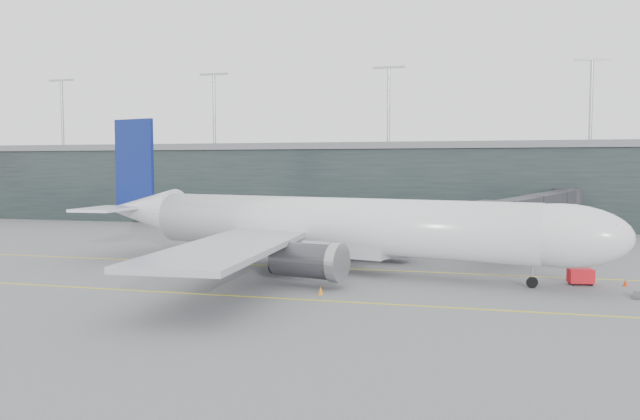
# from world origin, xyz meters

# --- Properties ---
(ground) EXTENTS (320.00, 320.00, 0.00)m
(ground) POSITION_xyz_m (0.00, 0.00, 0.00)
(ground) COLOR #555459
(ground) RESTS_ON ground
(taxiline_a) EXTENTS (160.00, 0.25, 0.02)m
(taxiline_a) POSITION_xyz_m (0.00, -4.00, 0.01)
(taxiline_a) COLOR #D3C713
(taxiline_a) RESTS_ON ground
(taxiline_b) EXTENTS (160.00, 0.25, 0.02)m
(taxiline_b) POSITION_xyz_m (0.00, -20.00, 0.01)
(taxiline_b) COLOR #D3C713
(taxiline_b) RESTS_ON ground
(taxiline_lead_main) EXTENTS (0.25, 60.00, 0.02)m
(taxiline_lead_main) POSITION_xyz_m (5.00, 20.00, 0.01)
(taxiline_lead_main) COLOR #D3C713
(taxiline_lead_main) RESTS_ON ground
(terminal) EXTENTS (240.00, 36.00, 29.00)m
(terminal) POSITION_xyz_m (-0.00, 58.00, 7.62)
(terminal) COLOR black
(terminal) RESTS_ON ground
(main_aircraft) EXTENTS (58.96, 54.44, 16.69)m
(main_aircraft) POSITION_xyz_m (6.34, -5.43, 4.68)
(main_aircraft) COLOR silver
(main_aircraft) RESTS_ON ground
(jet_bridge) EXTENTS (18.03, 46.46, 7.28)m
(jet_bridge) POSITION_xyz_m (28.95, 25.17, 5.45)
(jet_bridge) COLOR #2C2C31
(jet_bridge) RESTS_ON ground
(gse_cart) EXTENTS (2.35, 1.72, 1.47)m
(gse_cart) POSITION_xyz_m (30.71, -7.49, 0.82)
(gse_cart) COLOR red
(gse_cart) RESTS_ON ground
(uld_a) EXTENTS (2.03, 1.65, 1.79)m
(uld_a) POSITION_xyz_m (-4.62, 8.97, 0.94)
(uld_a) COLOR #353539
(uld_a) RESTS_ON ground
(uld_b) EXTENTS (2.23, 2.01, 1.67)m
(uld_b) POSITION_xyz_m (-2.91, 11.61, 0.88)
(uld_b) COLOR #353539
(uld_b) RESTS_ON ground
(uld_c) EXTENTS (2.61, 2.25, 2.08)m
(uld_c) POSITION_xyz_m (-1.58, 10.38, 1.09)
(uld_c) COLOR #353539
(uld_c) RESTS_ON ground
(cone_nose) EXTENTS (0.41, 0.41, 0.66)m
(cone_nose) POSITION_xyz_m (34.57, -7.23, 0.33)
(cone_nose) COLOR red
(cone_nose) RESTS_ON ground
(cone_wing_stbd) EXTENTS (0.44, 0.44, 0.70)m
(cone_wing_stbd) POSITION_xyz_m (8.60, -17.68, 0.35)
(cone_wing_stbd) COLOR orange
(cone_wing_stbd) RESTS_ON ground
(cone_wing_port) EXTENTS (0.42, 0.42, 0.66)m
(cone_wing_port) POSITION_xyz_m (9.16, 12.56, 0.33)
(cone_wing_port) COLOR orange
(cone_wing_port) RESTS_ON ground
(cone_tail) EXTENTS (0.39, 0.39, 0.62)m
(cone_tail) POSITION_xyz_m (-7.87, -11.80, 0.31)
(cone_tail) COLOR orange
(cone_tail) RESTS_ON ground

